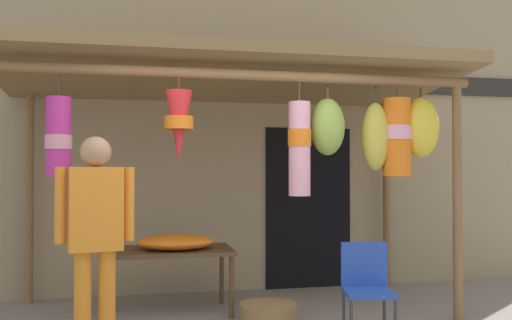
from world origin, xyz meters
TOP-DOWN VIEW (x-y plane):
  - shop_facade at (0.01, 2.32)m, footprint 9.76×0.29m
  - market_stall_canopy at (0.19, 1.07)m, footprint 4.77×2.10m
  - display_table at (-0.59, 1.25)m, footprint 1.26×0.76m
  - flower_heap_on_table at (-0.52, 1.17)m, footprint 0.78×0.54m
  - folding_chair at (1.00, -0.07)m, footprint 0.47×0.47m
  - wicker_basket_by_table at (0.29, 0.60)m, footprint 0.54×0.54m
  - vendor_in_orange at (-1.24, -0.11)m, footprint 0.59×0.29m

SIDE VIEW (x-z plane):
  - wicker_basket_by_table at x=0.29m, z-range 0.00..0.21m
  - folding_chair at x=1.00m, z-range 0.08..0.92m
  - display_table at x=-0.59m, z-range 0.26..0.93m
  - flower_heap_on_table at x=-0.52m, z-range 0.66..0.82m
  - vendor_in_orange at x=-1.24m, z-range 0.16..1.89m
  - shop_facade at x=0.01m, z-range 0.00..4.19m
  - market_stall_canopy at x=0.19m, z-range 0.96..3.58m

